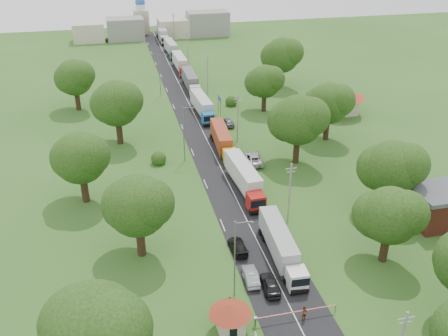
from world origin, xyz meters
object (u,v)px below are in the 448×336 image
object	(u,v)px
guard_booth	(230,315)
pedestrian_near	(304,314)
boom_barrier	(284,314)
car_lane_front	(270,285)
car_lane_mid	(251,276)
info_sign	(219,101)
truck_0	(281,245)

from	to	relation	value
guard_booth	pedestrian_near	size ratio (longest dim) A/B	2.55
boom_barrier	car_lane_front	world-z (taller)	car_lane_front
boom_barrier	car_lane_mid	world-z (taller)	car_lane_mid
info_sign	pedestrian_near	bearing A→B (deg)	-94.20
boom_barrier	pedestrian_near	bearing A→B (deg)	-9.33
guard_booth	pedestrian_near	distance (m)	8.08
guard_booth	pedestrian_near	xyz separation A→B (m)	(7.96, -0.35, -1.30)
guard_booth	car_lane_front	xyz separation A→B (m)	(5.94, 5.00, -1.41)
car_lane_mid	pedestrian_near	distance (m)	8.26
info_sign	car_lane_front	xyz separation A→B (m)	(-6.46, -55.00, -2.25)
boom_barrier	car_lane_mid	distance (m)	7.19
car_lane_mid	pedestrian_near	xyz separation A→B (m)	(3.76, -7.35, 0.17)
truck_0	pedestrian_near	xyz separation A→B (m)	(-0.95, -10.65, -1.13)
info_sign	truck_0	world-z (taller)	info_sign
guard_booth	car_lane_mid	bearing A→B (deg)	59.04
boom_barrier	car_lane_front	xyz separation A→B (m)	(0.10, 5.00, -0.14)
boom_barrier	info_sign	distance (m)	60.39
truck_0	car_lane_front	distance (m)	6.20
guard_booth	car_lane_mid	world-z (taller)	guard_booth
info_sign	truck_0	size ratio (longest dim) A/B	0.30
truck_0	car_lane_mid	world-z (taller)	truck_0
boom_barrier	pedestrian_near	xyz separation A→B (m)	(2.12, -0.35, -0.03)
boom_barrier	truck_0	size ratio (longest dim) A/B	0.68
guard_booth	truck_0	world-z (taller)	truck_0
pedestrian_near	truck_0	bearing A→B (deg)	58.71
guard_booth	truck_0	xyz separation A→B (m)	(8.91, 10.30, -0.17)
boom_barrier	car_lane_mid	bearing A→B (deg)	103.21
truck_0	car_lane_mid	xyz separation A→B (m)	(-4.71, -3.30, -1.29)
car_lane_front	pedestrian_near	bearing A→B (deg)	115.07
guard_booth	car_lane_front	world-z (taller)	guard_booth
car_lane_front	pedestrian_near	world-z (taller)	pedestrian_near
info_sign	car_lane_front	size ratio (longest dim) A/B	0.93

